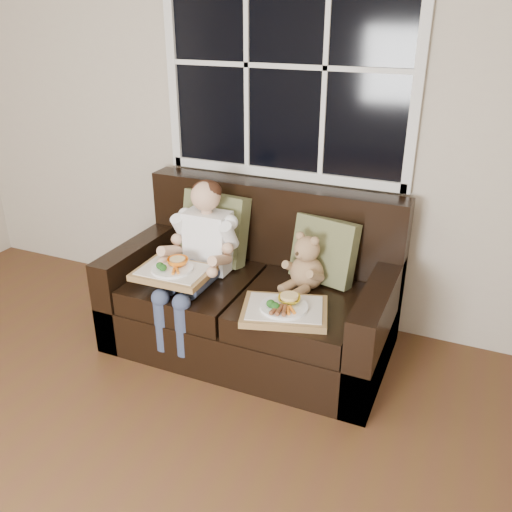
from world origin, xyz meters
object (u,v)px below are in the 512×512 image
at_px(loveseat, 255,298).
at_px(teddy_bear, 306,266).
at_px(child, 200,247).
at_px(tray_right, 285,309).
at_px(tray_left, 174,271).

xyz_separation_m(loveseat, teddy_bear, (0.33, 0.01, 0.28)).
bearing_deg(teddy_bear, loveseat, -157.56).
distance_m(child, tray_right, 0.69).
bearing_deg(tray_left, teddy_bear, 24.75).
bearing_deg(child, tray_left, -107.30).
height_order(teddy_bear, tray_left, teddy_bear).
bearing_deg(tray_right, loveseat, 117.80).
bearing_deg(tray_right, tray_left, 163.22).
relative_size(child, teddy_bear, 2.55).
height_order(loveseat, tray_right, loveseat).
height_order(tray_left, tray_right, tray_left).
bearing_deg(teddy_bear, tray_left, -133.52).
distance_m(child, tray_left, 0.23).
bearing_deg(loveseat, child, -158.26).
xyz_separation_m(loveseat, child, (-0.30, -0.12, 0.34)).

